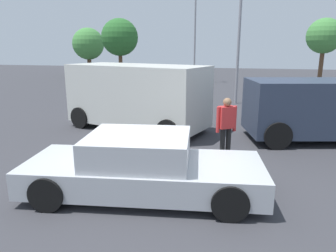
% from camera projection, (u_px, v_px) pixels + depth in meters
% --- Properties ---
extents(ground_plane, '(80.00, 80.00, 0.00)m').
position_uv_depth(ground_plane, '(145.00, 189.00, 6.41)').
color(ground_plane, '#38383D').
extents(sedan_foreground, '(4.78, 2.36, 1.22)m').
position_uv_depth(sedan_foreground, '(143.00, 167.00, 6.07)').
color(sedan_foreground, '#B7BABF').
rests_on(sedan_foreground, ground_plane).
extents(van_white, '(5.27, 3.37, 2.25)m').
position_uv_depth(van_white, '(137.00, 95.00, 10.84)').
color(van_white, silver).
rests_on(van_white, ground_plane).
extents(suv_dark, '(5.29, 3.10, 1.88)m').
position_uv_depth(suv_dark, '(330.00, 108.00, 9.57)').
color(suv_dark, '#2D384C').
rests_on(suv_dark, ground_plane).
extents(pedestrian, '(0.50, 0.41, 1.59)m').
position_uv_depth(pedestrian, '(226.00, 123.00, 8.03)').
color(pedestrian, black).
rests_on(pedestrian, ground_plane).
extents(light_post_near, '(0.44, 0.44, 7.36)m').
position_uv_depth(light_post_near, '(195.00, 21.00, 24.66)').
color(light_post_near, gray).
rests_on(light_post_near, ground_plane).
extents(light_post_mid, '(0.44, 0.44, 7.62)m').
position_uv_depth(light_post_mid, '(241.00, 0.00, 15.02)').
color(light_post_mid, gray).
rests_on(light_post_mid, ground_plane).
extents(tree_back_left, '(3.15, 3.15, 4.78)m').
position_uv_depth(tree_back_left, '(88.00, 44.00, 31.38)').
color(tree_back_left, brown).
rests_on(tree_back_left, ground_plane).
extents(tree_back_center, '(2.92, 2.92, 5.09)m').
position_uv_depth(tree_back_center, '(120.00, 37.00, 24.72)').
color(tree_back_center, brown).
rests_on(tree_back_center, ground_plane).
extents(tree_back_right, '(2.83, 2.83, 5.17)m').
position_uv_depth(tree_back_right, '(324.00, 36.00, 25.29)').
color(tree_back_right, brown).
rests_on(tree_back_right, ground_plane).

